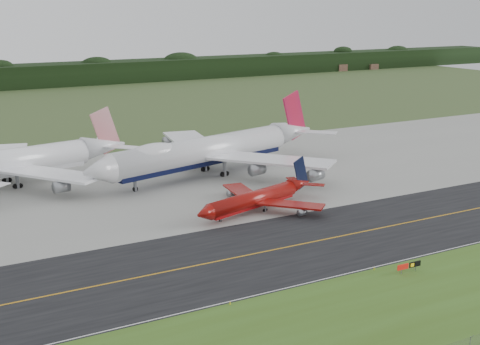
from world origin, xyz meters
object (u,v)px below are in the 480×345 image
jet_red_737 (258,198)px  jet_star_tail (10,163)px  taxiway_sign (409,266)px  jet_ba_747 (210,150)px

jet_red_737 → jet_star_tail: (-43.54, 47.37, 3.07)m
jet_red_737 → taxiway_sign: jet_red_737 is taller
jet_ba_747 → taxiway_sign: bearing=-90.4°
jet_star_tail → taxiway_sign: jet_star_tail is taller
jet_ba_747 → taxiway_sign: size_ratio=15.44×
jet_ba_747 → jet_star_tail: size_ratio=1.18×
jet_star_tail → jet_ba_747: bearing=-16.4°
taxiway_sign → jet_red_737: bearing=95.6°
jet_star_tail → taxiway_sign: (47.70, -90.08, -4.57)m
jet_ba_747 → jet_red_737: bearing=-98.1°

